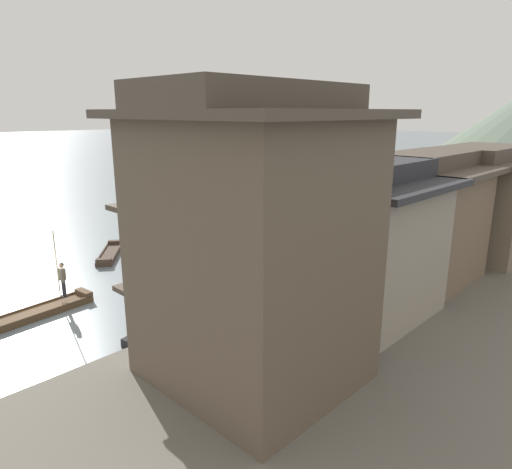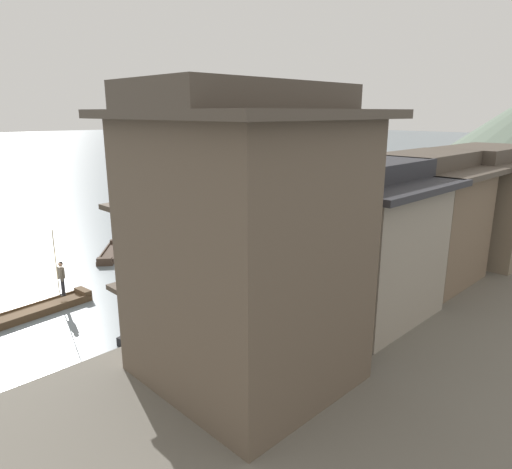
# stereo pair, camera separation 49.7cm
# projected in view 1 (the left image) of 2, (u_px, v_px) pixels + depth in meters

# --- Properties ---
(ground_plane) EXTENTS (400.00, 400.00, 0.00)m
(ground_plane) POSITION_uv_depth(u_px,v_px,m) (41.00, 309.00, 20.59)
(ground_plane) COLOR slate
(boat_foreground_poled) EXTENTS (1.56, 5.01, 0.47)m
(boat_foreground_poled) POSITION_uv_depth(u_px,v_px,m) (36.00, 313.00, 19.89)
(boat_foreground_poled) COLOR brown
(boat_foreground_poled) RESTS_ON ground
(boatman_person) EXTENTS (0.57, 0.27, 3.04)m
(boatman_person) POSITION_uv_depth(u_px,v_px,m) (62.00, 275.00, 20.59)
(boatman_person) COLOR black
(boatman_person) RESTS_ON boat_foreground_poled
(boat_moored_nearest) EXTENTS (3.55, 4.17, 0.79)m
(boat_moored_nearest) POSITION_uv_depth(u_px,v_px,m) (252.00, 241.00, 30.58)
(boat_moored_nearest) COLOR brown
(boat_moored_nearest) RESTS_ON ground
(boat_moored_second) EXTENTS (1.17, 3.61, 0.35)m
(boat_moored_second) POSITION_uv_depth(u_px,v_px,m) (267.00, 275.00, 24.56)
(boat_moored_second) COLOR #423328
(boat_moored_second) RESTS_ON ground
(boat_moored_third) EXTENTS (1.36, 4.57, 0.66)m
(boat_moored_third) POSITION_uv_depth(u_px,v_px,m) (362.00, 241.00, 30.60)
(boat_moored_third) COLOR brown
(boat_moored_third) RESTS_ON ground
(boat_moored_far) EXTENTS (3.86, 3.33, 0.46)m
(boat_moored_far) POSITION_uv_depth(u_px,v_px,m) (110.00, 254.00, 28.15)
(boat_moored_far) COLOR #423328
(boat_moored_far) RESTS_ON ground
(boat_midriver_upstream) EXTENTS (1.60, 5.53, 0.53)m
(boat_midriver_upstream) POSITION_uv_depth(u_px,v_px,m) (466.00, 206.00, 42.28)
(boat_midriver_upstream) COLOR #33281E
(boat_midriver_upstream) RESTS_ON ground
(boat_upstream_distant) EXTENTS (1.87, 4.93, 0.37)m
(boat_upstream_distant) POSITION_uv_depth(u_px,v_px,m) (173.00, 323.00, 19.00)
(boat_upstream_distant) COLOR #232326
(boat_upstream_distant) RESTS_ON ground
(boat_crossing_west) EXTENTS (5.49, 2.62, 0.69)m
(boat_crossing_west) POSITION_uv_depth(u_px,v_px,m) (446.00, 189.00, 51.41)
(boat_crossing_west) COLOR #33281E
(boat_crossing_west) RESTS_ON ground
(house_waterfront_nearest) EXTENTS (7.00, 6.15, 8.74)m
(house_waterfront_nearest) POSITION_uv_depth(u_px,v_px,m) (252.00, 242.00, 13.45)
(house_waterfront_nearest) COLOR brown
(house_waterfront_nearest) RESTS_ON riverbank_right
(house_waterfront_second) EXTENTS (6.36, 6.21, 6.14)m
(house_waterfront_second) POSITION_uv_depth(u_px,v_px,m) (360.00, 239.00, 18.51)
(house_waterfront_second) COLOR gray
(house_waterfront_second) RESTS_ON riverbank_right
(house_waterfront_tall) EXTENTS (6.15, 5.80, 6.14)m
(house_waterfront_tall) POSITION_uv_depth(u_px,v_px,m) (421.00, 217.00, 22.50)
(house_waterfront_tall) COLOR #75604C
(house_waterfront_tall) RESTS_ON riverbank_right
(house_waterfront_narrow) EXTENTS (6.92, 6.51, 6.14)m
(house_waterfront_narrow) POSITION_uv_depth(u_px,v_px,m) (475.00, 201.00, 26.48)
(house_waterfront_narrow) COLOR #7F705B
(house_waterfront_narrow) RESTS_ON riverbank_right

